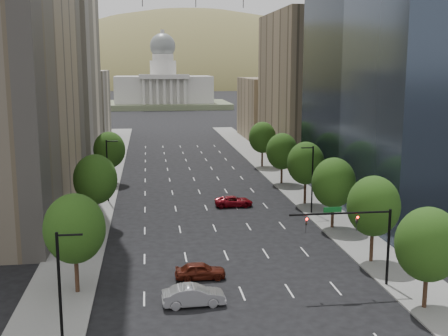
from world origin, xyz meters
name	(u,v)px	position (x,y,z in m)	size (l,w,h in m)	color
sidewalk_left	(91,211)	(-15.50, 60.00, 0.07)	(6.00, 200.00, 0.15)	slate
sidewalk_right	(315,203)	(15.50, 60.00, 0.07)	(6.00, 200.00, 0.15)	slate
midrise_cream_left	(59,75)	(-25.00, 103.00, 17.50)	(14.00, 30.00, 35.00)	beige
filler_left	(80,106)	(-25.00, 136.00, 9.00)	(14.00, 26.00, 18.00)	beige
parking_tan_right	(305,86)	(25.00, 100.00, 15.00)	(14.00, 30.00, 30.00)	#8C7759
filler_right	(271,108)	(25.00, 133.00, 8.00)	(14.00, 26.00, 16.00)	#8C7759
tree_right_0	(428,244)	(14.00, 25.00, 5.39)	(5.20, 5.20, 8.39)	#382316
tree_right_1	(374,206)	(14.00, 36.00, 5.75)	(5.20, 5.20, 8.75)	#382316
tree_right_2	(334,183)	(14.00, 48.00, 5.60)	(5.20, 5.20, 8.61)	#382316
tree_right_3	(306,163)	(14.00, 60.00, 5.89)	(5.20, 5.20, 8.89)	#382316
tree_right_4	(282,151)	(14.00, 74.00, 5.46)	(5.20, 5.20, 8.46)	#382316
tree_right_5	(262,137)	(14.00, 90.00, 5.75)	(5.20, 5.20, 8.75)	#382316
tree_left_0	(75,229)	(-14.00, 32.00, 5.75)	(5.20, 5.20, 8.75)	#382316
tree_left_1	(95,179)	(-14.00, 52.00, 5.96)	(5.20, 5.20, 8.97)	#382316
tree_left_2	(109,150)	(-14.00, 78.00, 5.68)	(5.20, 5.20, 8.68)	#382316
streetlight_rn	(312,178)	(13.44, 55.00, 4.84)	(1.70, 0.20, 9.00)	black
streetlight_ls	(61,295)	(-13.44, 20.00, 4.84)	(1.70, 0.20, 9.00)	black
streetlight_ln	(108,169)	(-13.44, 65.00, 4.84)	(1.70, 0.20, 9.00)	black
traffic_signal	(362,231)	(10.53, 30.00, 5.17)	(9.12, 0.40, 7.38)	black
capitol	(163,89)	(0.00, 249.71, 8.58)	(60.00, 40.00, 35.20)	#596647
foothills	(187,119)	(34.67, 599.39, -37.78)	(720.00, 413.00, 263.00)	olive
car_maroon	(200,271)	(-3.23, 33.86, 0.79)	(1.86, 4.63, 1.58)	#4C160C
car_silver	(194,295)	(-4.31, 28.16, 0.85)	(1.79, 5.13, 1.69)	#A2A2A8
car_red_far	(234,201)	(3.89, 60.17, 0.73)	(2.42, 5.26, 1.46)	maroon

